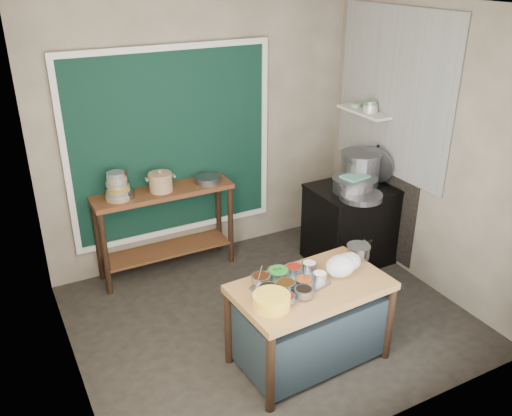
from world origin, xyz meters
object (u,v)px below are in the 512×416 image
utensil_cup (127,194)px  stock_pot (360,168)px  yellow_basin (272,301)px  stove_block (352,225)px  prep_table (309,323)px  saucepan (358,251)px  ceramic_crock (161,183)px  condiment_tray (290,286)px  steamer (354,184)px  back_counter (166,231)px

utensil_cup → stock_pot: (2.38, -0.63, 0.06)m
yellow_basin → stove_block: bearing=37.0°
prep_table → stock_pot: size_ratio=2.77×
prep_table → stove_block: stove_block is taller
saucepan → utensil_cup: utensil_cup is taller
stove_block → ceramic_crock: size_ratio=3.52×
condiment_tray → steamer: steamer is taller
ceramic_crock → steamer: 2.01m
condiment_tray → ceramic_crock: ceramic_crock is taller
back_counter → ceramic_crock: size_ratio=5.67×
stock_pot → saucepan: bearing=-127.7°
prep_table → stock_pot: bearing=38.2°
stock_pot → ceramic_crock: bearing=162.4°
stove_block → utensil_cup: (-2.28, 0.69, 0.57)m
yellow_basin → steamer: steamer is taller
back_counter → condiment_tray: 1.96m
saucepan → utensil_cup: bearing=109.1°
back_counter → saucepan: (1.15, -1.77, 0.33)m
stock_pot → stove_block: bearing=-148.1°
back_counter → utensil_cup: bearing=-174.7°
yellow_basin → stock_pot: size_ratio=0.63×
saucepan → back_counter: bearing=100.8°
back_counter → utensil_cup: 0.64m
yellow_basin → saucepan: 1.07m
saucepan → prep_table: bearing=174.0°
prep_table → saucepan: 0.75m
condiment_tray → ceramic_crock: size_ratio=2.09×
saucepan → stock_pot: stock_pot is taller
saucepan → stock_pot: size_ratio=0.47×
steamer → yellow_basin: bearing=-143.6°
yellow_basin → steamer: size_ratio=0.58×
saucepan → ceramic_crock: size_ratio=0.82×
ceramic_crock → utensil_cup: bearing=-177.5°
back_counter → ceramic_crock: 0.56m
utensil_cup → ceramic_crock: (0.35, 0.02, 0.04)m
prep_table → ceramic_crock: ceramic_crock is taller
saucepan → ceramic_crock: (-1.17, 1.75, 0.23)m
condiment_tray → stock_pot: (1.62, 1.24, 0.29)m
stove_block → yellow_basin: (-1.78, -1.34, 0.38)m
ceramic_crock → yellow_basin: bearing=-85.9°
back_counter → steamer: steamer is taller
stock_pot → back_counter: bearing=161.7°
prep_table → ceramic_crock: size_ratio=4.88×
yellow_basin → stock_pot: 2.36m
back_counter → steamer: (1.82, -0.82, 0.48)m
stove_block → steamer: bearing=-132.6°
stove_block → stock_pot: (0.11, 0.07, 0.63)m
yellow_basin → utensil_cup: 2.10m
back_counter → yellow_basin: bearing=-86.6°
prep_table → yellow_basin: yellow_basin is taller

